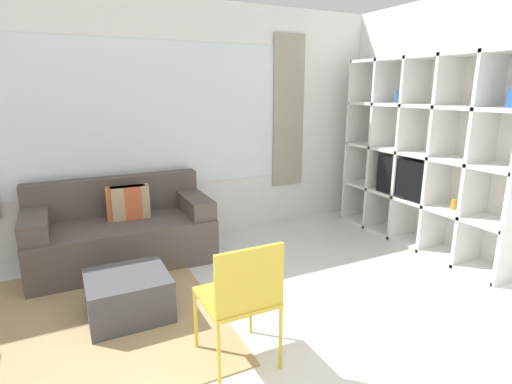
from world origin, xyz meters
TOP-DOWN VIEW (x-y plane):
  - wall_back at (0.00, 3.17)m, footprint 6.93×0.11m
  - wall_right at (2.90, 1.57)m, footprint 0.07×4.34m
  - area_rug at (-1.22, 1.66)m, footprint 2.60×2.08m
  - shelving_unit at (2.69, 1.71)m, footprint 0.42×2.20m
  - couch_main at (-0.46, 2.70)m, footprint 1.76×0.85m
  - ottoman at (-0.58, 1.60)m, footprint 0.61×0.57m
  - folding_chair at (-0.03, 0.67)m, footprint 0.44×0.46m

SIDE VIEW (x-z plane):
  - area_rug at x=-1.22m, z-range 0.00..0.01m
  - ottoman at x=-0.58m, z-range 0.00..0.35m
  - couch_main at x=-0.46m, z-range -0.10..0.75m
  - folding_chair at x=-0.03m, z-range 0.09..0.95m
  - shelving_unit at x=2.69m, z-range -0.01..2.08m
  - wall_right at x=2.90m, z-range 0.00..2.70m
  - wall_back at x=0.00m, z-range 0.01..2.71m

